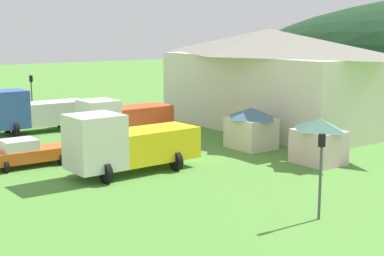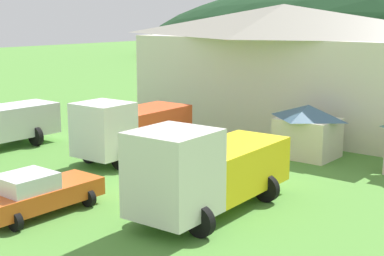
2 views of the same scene
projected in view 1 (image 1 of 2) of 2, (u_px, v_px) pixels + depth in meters
ground_plane at (124, 160)px, 34.87m from camera, size 200.00×200.00×0.00m
depot_building at (268, 77)px, 45.63m from camera, size 20.24×8.86×8.04m
play_shed_cream at (251, 127)px, 38.11m from camera, size 3.17×2.66×2.78m
play_shed_pink at (319, 140)px, 33.64m from camera, size 3.04×2.43×2.78m
box_truck_blue at (35, 111)px, 43.97m from camera, size 3.23×7.26×3.42m
heavy_rig_white at (122, 119)px, 40.15m from camera, size 3.41×6.79×3.18m
flatbed_truck_yellow at (125, 143)px, 31.26m from camera, size 3.55×7.73×3.53m
service_pickup_orange at (27, 153)px, 33.13m from camera, size 2.32×4.83×1.66m
traffic_light_west at (32, 95)px, 47.44m from camera, size 0.20×0.32×4.17m
traffic_light_east at (321, 167)px, 23.60m from camera, size 0.20×0.32×3.71m
traffic_cone_near_pickup at (56, 154)px, 36.58m from camera, size 0.36×0.36×0.45m
traffic_cone_mid_row at (53, 157)px, 35.78m from camera, size 0.36×0.36×0.64m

